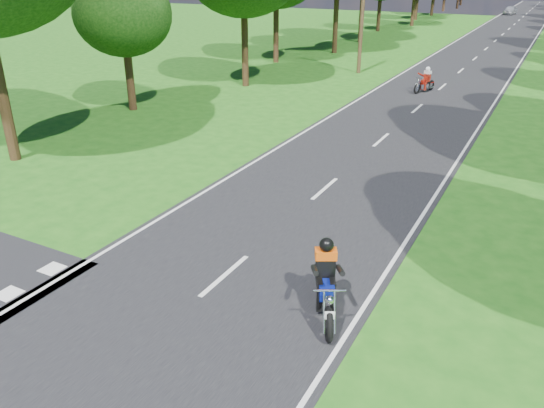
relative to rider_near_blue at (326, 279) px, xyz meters
The scene contains 7 objects.
ground 3.27m from the rider_near_blue, 146.80° to the right, with size 160.00×160.00×0.00m, color #1B5613.
main_road 48.35m from the rider_near_blue, 93.14° to the left, with size 7.00×140.00×0.02m, color black.
road_markings 46.49m from the rider_near_blue, 93.43° to the left, with size 7.40×140.00×0.01m.
telegraph_pole 27.84m from the rider_near_blue, 108.21° to the left, with size 1.20×0.26×8.00m.
rider_near_blue is the anchor object (origin of this frame).
rider_far_red 22.52m from the rider_near_blue, 98.39° to the left, with size 0.57×1.70×1.41m, color #A7160C, non-canonical shape.
distant_car 81.10m from the rider_near_blue, 93.34° to the left, with size 1.46×3.63×1.24m, color #B3B7BB.
Camera 1 is at (5.99, -6.84, 6.64)m, focal length 35.00 mm.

